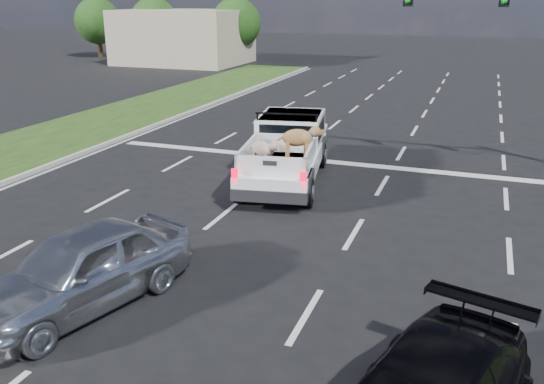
# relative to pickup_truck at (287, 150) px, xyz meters

# --- Properties ---
(ground) EXTENTS (160.00, 160.00, 0.00)m
(ground) POSITION_rel_pickup_truck_xyz_m (1.14, -7.47, -0.98)
(ground) COLOR black
(ground) RESTS_ON ground
(road_markings) EXTENTS (17.75, 60.00, 0.01)m
(road_markings) POSITION_rel_pickup_truck_xyz_m (1.14, -0.90, -0.98)
(road_markings) COLOR silver
(road_markings) RESTS_ON ground
(curb_left) EXTENTS (0.15, 60.00, 0.14)m
(curb_left) POSITION_rel_pickup_truck_xyz_m (-7.91, -1.47, -0.91)
(curb_left) COLOR #AAA49C
(curb_left) RESTS_ON ground
(building_left) EXTENTS (10.00, 8.00, 4.40)m
(building_left) POSITION_rel_pickup_truck_xyz_m (-18.86, 28.53, 1.22)
(building_left) COLOR tan
(building_left) RESTS_ON ground
(tree_far_a) EXTENTS (4.20, 4.20, 5.40)m
(tree_far_a) POSITION_rel_pickup_truck_xyz_m (-28.86, 30.53, 2.30)
(tree_far_a) COLOR #332114
(tree_far_a) RESTS_ON ground
(tree_far_b) EXTENTS (4.20, 4.20, 5.40)m
(tree_far_b) POSITION_rel_pickup_truck_xyz_m (-22.86, 30.53, 2.30)
(tree_far_b) COLOR #332114
(tree_far_b) RESTS_ON ground
(tree_far_c) EXTENTS (4.20, 4.20, 5.40)m
(tree_far_c) POSITION_rel_pickup_truck_xyz_m (-14.86, 30.53, 2.30)
(tree_far_c) COLOR #332114
(tree_far_c) RESTS_ON ground
(pickup_truck) EXTENTS (2.97, 5.90, 2.11)m
(pickup_truck) POSITION_rel_pickup_truck_xyz_m (0.00, 0.00, 0.00)
(pickup_truck) COLOR black
(pickup_truck) RESTS_ON ground
(silver_sedan) EXTENTS (2.92, 4.68, 1.49)m
(silver_sedan) POSITION_rel_pickup_truck_xyz_m (-1.06, -8.49, -0.24)
(silver_sedan) COLOR #B5B7BD
(silver_sedan) RESTS_ON ground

